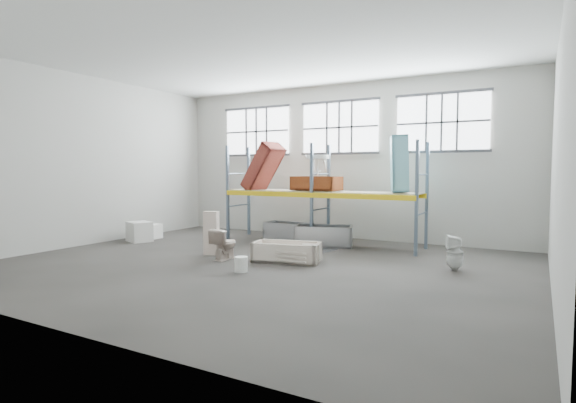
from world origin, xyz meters
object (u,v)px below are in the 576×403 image
Objects in this scene: cistern_tall at (211,233)px; toilet_beige at (224,244)px; bathtub_beige at (287,252)px; steel_tub_left at (289,231)px; bucket at (241,264)px; toilet_white at (455,253)px; carton_near at (139,232)px; steel_tub_right at (324,236)px; blue_tub_upright at (399,164)px; rust_tub_flat at (316,183)px.

toilet_beige is at bearing -45.90° from cistern_tall.
cistern_tall is (-0.67, 0.34, 0.18)m from toilet_beige.
bathtub_beige is 1.07× the size of steel_tub_left.
bathtub_beige is 1.48m from bucket.
cistern_tall reaches higher than steel_tub_left.
carton_near is (-9.27, -0.49, -0.09)m from toilet_white.
cistern_tall is 0.70× the size of steel_tub_right.
blue_tub_upright is 8.11m from carton_near.
steel_tub_right is 3.92m from bucket.
rust_tub_flat is (-0.57, 2.85, 1.58)m from bathtub_beige.
rust_tub_flat reaches higher than carton_near.
steel_tub_left is 1.01× the size of rust_tub_flat.
steel_tub_left reaches higher than bathtub_beige.
bucket is (-0.19, -3.91, -0.14)m from steel_tub_right.
steel_tub_right is 1.07× the size of blue_tub_upright.
steel_tub_left is at bearing 169.58° from rust_tub_flat.
cistern_tall is 0.76× the size of steel_tub_left.
toilet_beige is at bearing -87.75° from steel_tub_left.
steel_tub_left is at bearing -90.30° from toilet_beige.
bathtub_beige is 1.59m from toilet_beige.
carton_near is at bearing 149.70° from cistern_tall.
steel_tub_left is (-1.64, 3.04, 0.04)m from bathtub_beige.
cistern_tall reaches higher than steel_tub_right.
carton_near is at bearing 161.75° from bathtub_beige.
bathtub_beige is 3.46m from steel_tub_left.
carton_near is (-7.47, -2.37, -2.09)m from blue_tub_upright.
blue_tub_upright is 2.14× the size of carton_near.
toilet_beige is at bearing -114.49° from steel_tub_right.
toilet_beige reaches higher than carton_near.
bathtub_beige is at bearing -78.64° from rust_tub_flat.
steel_tub_left is at bearing 33.28° from carton_near.
cistern_tall is 3.63m from rust_tub_flat.
carton_near is at bearing -105.28° from toilet_white.
cistern_tall reaches higher than bathtub_beige.
toilet_white reaches higher than toilet_beige.
toilet_white is at bearing -21.11° from steel_tub_left.
carton_near reaches higher than bathtub_beige.
carton_near reaches higher than bucket.
cistern_tall is at bearing -29.13° from toilet_beige.
blue_tub_upright reaches higher than toilet_white.
rust_tub_flat is 0.96× the size of blue_tub_upright.
blue_tub_upright is (1.94, 2.86, 2.16)m from bathtub_beige.
carton_near is (-5.54, 0.49, 0.07)m from bathtub_beige.
rust_tub_flat is (-4.30, 1.88, 1.42)m from toilet_white.
steel_tub_right is 2.98m from blue_tub_upright.
steel_tub_left is (-0.14, 3.55, -0.11)m from toilet_beige.
rust_tub_flat is 4.60m from bucket.
cistern_tall is 1.59× the size of carton_near.
rust_tub_flat is at bearing 42.75° from cistern_tall.
toilet_beige is (-1.50, -0.50, 0.15)m from bathtub_beige.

